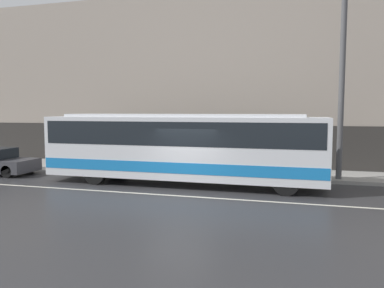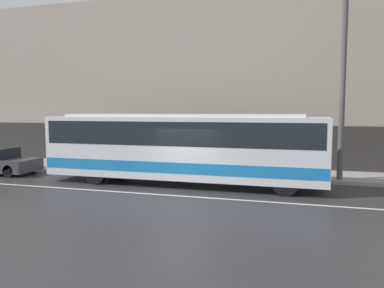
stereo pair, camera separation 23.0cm
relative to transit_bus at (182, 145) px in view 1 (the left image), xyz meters
The scene contains 7 objects.
ground_plane 2.90m from the transit_bus, 76.46° to the right, with size 60.00×60.00×0.00m, color #2D2D30.
sidewalk 3.72m from the transit_bus, 80.62° to the left, with size 60.00×3.08×0.17m.
building_facade 5.81m from the transit_bus, 83.76° to the left, with size 60.00×0.35×9.79m.
lane_stripe 2.90m from the transit_bus, 76.46° to the right, with size 54.00×0.14×0.01m.
transit_bus is the anchor object (origin of this frame).
utility_pole_near 7.59m from the transit_bus, 18.16° to the left, with size 0.25×0.25×8.89m.
pedestrian_waiting 4.01m from the transit_bus, 119.99° to the left, with size 0.36×0.36×1.69m.
Camera 1 is at (4.24, -13.32, 3.23)m, focal length 35.00 mm.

